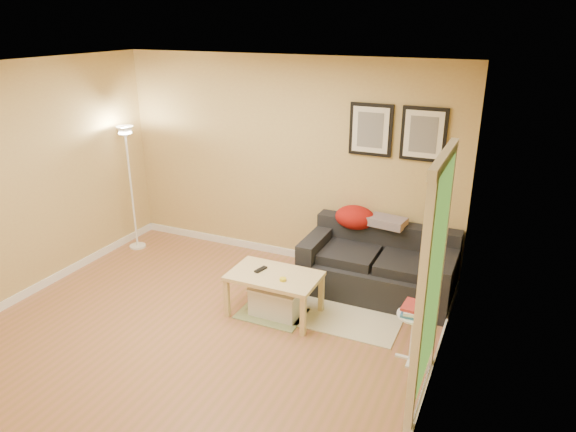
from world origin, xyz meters
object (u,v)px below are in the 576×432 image
object	(u,v)px
coffee_table	(275,294)
sofa	(378,262)
side_table	(412,337)
floor_lamp	(132,192)
book_stack	(414,309)
storage_bin	(277,300)

from	to	relation	value
coffee_table	sofa	bearing A→B (deg)	58.42
side_table	floor_lamp	bearing A→B (deg)	166.01
book_stack	floor_lamp	distance (m)	4.13
book_stack	floor_lamp	xyz separation A→B (m)	(-4.01, 0.98, 0.27)
storage_bin	book_stack	bearing A→B (deg)	-8.09
sofa	storage_bin	xyz separation A→B (m)	(-0.85, -0.91, -0.21)
sofa	side_table	size ratio (longest dim) A/B	3.46
side_table	sofa	bearing A→B (deg)	119.21
sofa	book_stack	bearing A→B (deg)	-60.84
side_table	coffee_table	bearing A→B (deg)	172.08
coffee_table	book_stack	distance (m)	1.54
coffee_table	floor_lamp	bearing A→B (deg)	173.99
side_table	floor_lamp	distance (m)	4.18
sofa	coffee_table	size ratio (longest dim) A/B	1.79
storage_bin	coffee_table	bearing A→B (deg)	-138.01
coffee_table	book_stack	xyz separation A→B (m)	(1.50, -0.19, 0.30)
book_stack	floor_lamp	bearing A→B (deg)	164.62
storage_bin	side_table	size ratio (longest dim) A/B	1.09
side_table	storage_bin	bearing A→B (deg)	171.23
storage_bin	book_stack	world-z (taller)	book_stack
coffee_table	storage_bin	xyz separation A→B (m)	(0.02, 0.02, -0.07)
storage_bin	book_stack	distance (m)	1.54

